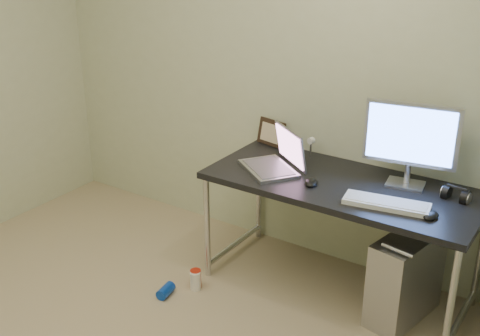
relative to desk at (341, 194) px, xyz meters
The scene contains 17 objects.
wall_back 1.06m from the desk, 156.18° to the left, with size 3.50×0.02×2.50m, color beige.
wall_right 1.78m from the desk, 55.98° to the right, with size 0.02×3.50×2.50m, color beige.
desk is the anchor object (origin of this frame).
tower_computer 0.61m from the desk, ahead, with size 0.32×0.55×0.57m.
cable_a 0.58m from the desk, 37.45° to the left, with size 0.01×0.01×0.70m, color black.
cable_b 0.64m from the desk, 30.33° to the left, with size 0.01×0.01×0.72m, color black.
can_red 1.08m from the desk, 147.63° to the right, with size 0.07×0.07×0.13m, color red.
can_white 1.08m from the desk, 146.23° to the right, with size 0.07×0.07×0.12m, color white.
can_blue 1.26m from the desk, 142.48° to the right, with size 0.07×0.07×0.13m, color #0E3FC1.
laptop 0.45m from the desk, behind, with size 0.48×0.46×0.26m.
monitor 0.52m from the desk, 27.84° to the left, with size 0.53×0.19×0.50m.
keyboard 0.38m from the desk, 25.13° to the right, with size 0.46×0.15×0.03m, color white.
mouse_right 0.61m from the desk, 15.53° to the right, with size 0.07×0.11×0.04m, color black.
mouse_left 0.21m from the desk, 138.59° to the right, with size 0.08×0.12×0.04m, color black.
headphones 0.65m from the desk, 12.39° to the left, with size 0.15×0.09×0.10m.
picture_frame 0.77m from the desk, 155.21° to the left, with size 0.22×0.03×0.18m, color black.
webcam 0.48m from the desk, 142.69° to the left, with size 0.05×0.04×0.13m.
Camera 1 is at (2.11, -1.67, 2.21)m, focal length 45.00 mm.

